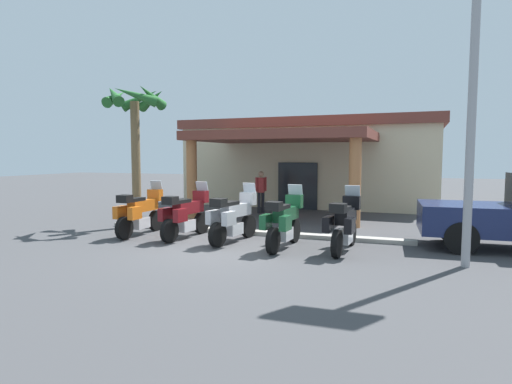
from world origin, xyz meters
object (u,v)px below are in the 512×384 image
(motorcycle_orange, at_px, (140,212))
(motorcycle_maroon, at_px, (186,214))
(motorcycle_green, at_px, (284,221))
(palm_tree_roadside, at_px, (135,115))
(motorcycle_silver, at_px, (233,217))
(roadside_sign, at_px, (476,25))
(motel_building, at_px, (315,161))
(motorcycle_black, at_px, (345,224))
(pedestrian, at_px, (261,189))

(motorcycle_orange, xyz_separation_m, motorcycle_maroon, (1.53, 0.03, 0.00))
(motorcycle_green, bearing_deg, palm_tree_roadside, 79.04)
(motorcycle_green, distance_m, palm_tree_roadside, 6.58)
(motorcycle_silver, height_order, roadside_sign, roadside_sign)
(motel_building, relative_size, motorcycle_silver, 5.69)
(motorcycle_silver, xyz_separation_m, motorcycle_black, (3.05, -0.13, 0.00))
(motel_building, relative_size, palm_tree_roadside, 2.59)
(roadside_sign, bearing_deg, motorcycle_green, 173.23)
(motorcycle_maroon, bearing_deg, motorcycle_orange, 98.54)
(pedestrian, xyz_separation_m, palm_tree_roadside, (-2.91, -4.52, 2.73))
(motorcycle_maroon, height_order, motorcycle_green, same)
(motel_building, bearing_deg, motorcycle_maroon, -96.35)
(motorcycle_silver, bearing_deg, motorcycle_black, -81.16)
(motorcycle_orange, height_order, roadside_sign, roadside_sign)
(motorcycle_maroon, xyz_separation_m, motorcycle_green, (3.05, -0.35, 0.00))
(palm_tree_roadside, bearing_deg, motorcycle_black, -11.88)
(roadside_sign, bearing_deg, motorcycle_black, 166.50)
(motorcycle_black, relative_size, roadside_sign, 0.29)
(motorcycle_green, height_order, palm_tree_roadside, palm_tree_roadside)
(motorcycle_silver, distance_m, pedestrian, 6.02)
(motorcycle_orange, bearing_deg, motorcycle_silver, -88.93)
(motel_building, height_order, roadside_sign, roadside_sign)
(motorcycle_silver, height_order, motorcycle_green, same)
(motel_building, bearing_deg, motorcycle_orange, -103.96)
(motorcycle_maroon, xyz_separation_m, palm_tree_roadside, (-2.54, 1.29, 3.06))
(motorcycle_orange, relative_size, motorcycle_green, 1.00)
(motorcycle_green, xyz_separation_m, pedestrian, (-2.69, 6.16, 0.32))
(palm_tree_roadside, xyz_separation_m, roadside_sign, (9.78, -2.14, 1.32))
(motorcycle_black, bearing_deg, motorcycle_maroon, 93.26)
(motorcycle_maroon, bearing_deg, motorcycle_silver, -85.46)
(motorcycle_maroon, distance_m, motorcycle_black, 4.58)
(motorcycle_maroon, relative_size, motorcycle_green, 1.00)
(motorcycle_silver, distance_m, motorcycle_green, 1.55)
(motorcycle_maroon, height_order, motorcycle_silver, same)
(motorcycle_maroon, distance_m, motorcycle_silver, 1.53)
(pedestrian, bearing_deg, motorcycle_silver, 143.83)
(motorcycle_silver, distance_m, palm_tree_roadside, 5.27)
(motorcycle_black, height_order, pedestrian, pedestrian)
(motorcycle_silver, height_order, pedestrian, pedestrian)
(motel_building, bearing_deg, motorcycle_green, -80.64)
(pedestrian, relative_size, palm_tree_roadside, 0.36)
(pedestrian, distance_m, palm_tree_roadside, 6.03)
(roadside_sign, bearing_deg, motorcycle_maroon, 173.34)
(motorcycle_orange, relative_size, palm_tree_roadside, 0.46)
(motorcycle_orange, bearing_deg, motorcycle_green, -91.93)
(motorcycle_silver, bearing_deg, roadside_sign, -86.43)
(motorcycle_orange, distance_m, roadside_sign, 9.83)
(motorcycle_black, bearing_deg, motorcycle_silver, 93.49)
(motorcycle_green, xyz_separation_m, motorcycle_black, (1.53, 0.14, 0.00))
(motel_building, bearing_deg, motorcycle_silver, -88.38)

